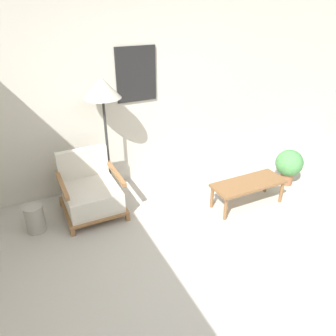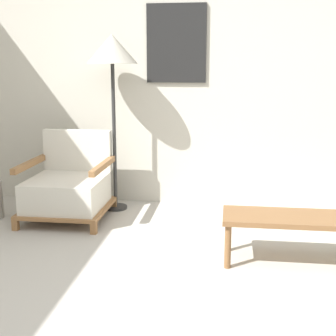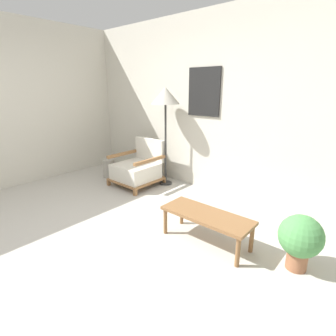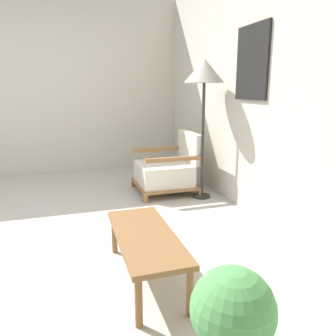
# 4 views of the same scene
# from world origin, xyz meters

# --- Properties ---
(ground_plane) EXTENTS (14.00, 14.00, 0.00)m
(ground_plane) POSITION_xyz_m (0.00, 0.00, 0.00)
(ground_plane) COLOR #B7B2A8
(wall_back) EXTENTS (8.00, 0.09, 2.70)m
(wall_back) POSITION_xyz_m (-0.00, 2.42, 1.35)
(wall_back) COLOR beige
(wall_back) RESTS_ON ground_plane
(wall_left) EXTENTS (0.06, 8.00, 2.70)m
(wall_left) POSITION_xyz_m (-2.52, 0.50, 1.35)
(wall_left) COLOR beige
(wall_left) RESTS_ON ground_plane
(armchair) EXTENTS (0.72, 0.74, 0.76)m
(armchair) POSITION_xyz_m (-0.96, 1.78, 0.28)
(armchair) COLOR olive
(armchair) RESTS_ON ground_plane
(floor_lamp) EXTENTS (0.46, 0.46, 1.62)m
(floor_lamp) POSITION_xyz_m (-0.61, 2.11, 1.44)
(floor_lamp) COLOR #2D2D2D
(floor_lamp) RESTS_ON ground_plane
(coffee_table) EXTENTS (0.98, 0.38, 0.34)m
(coffee_table) POSITION_xyz_m (0.92, 1.04, 0.30)
(coffee_table) COLOR brown
(coffee_table) RESTS_ON ground_plane
(vase) EXTENTS (0.22, 0.22, 0.34)m
(vase) POSITION_xyz_m (-1.66, 1.69, 0.17)
(vase) COLOR #9E998E
(vase) RESTS_ON ground_plane
(potted_plant) EXTENTS (0.39, 0.39, 0.54)m
(potted_plant) POSITION_xyz_m (1.79, 1.23, 0.32)
(potted_plant) COLOR #935B3D
(potted_plant) RESTS_ON ground_plane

